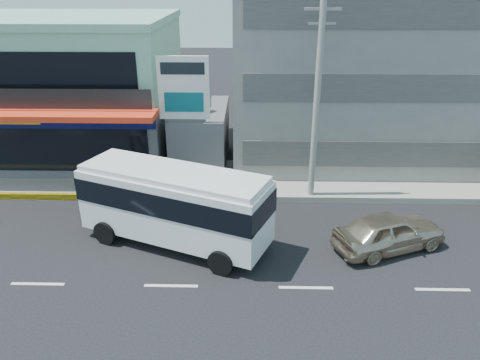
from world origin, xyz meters
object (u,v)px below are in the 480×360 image
Objects in this scene: shop_building at (73,91)px; minibus at (174,201)px; satellite_dish at (198,112)px; concrete_building at (370,39)px; billboard at (184,95)px; sedan at (389,232)px; motorcycle_rider at (110,193)px; utility_pole_near at (317,101)px.

minibus is (7.77, -10.91, -1.99)m from shop_building.
satellite_dish is at bearing 88.36° from minibus.
concrete_building reaches higher than shop_building.
billboard is at bearing 92.52° from minibus.
satellite_dish is at bearing 24.69° from sedan.
satellite_dish reaches higher than sedan.
concrete_building is 11.30m from satellite_dish.
shop_building is at bearing -176.65° from concrete_building.
billboard is 1.44× the size of sedan.
shop_building is 20.33m from sedan.
motorcycle_rider is at bearing -61.78° from shop_building.
utility_pole_near is at bearing -30.96° from satellite_dish.
concrete_building is (18.00, 1.05, 3.00)m from shop_building.
utility_pole_near is (6.00, -3.60, 1.57)m from satellite_dish.
motorcycle_rider is (-3.50, -2.71, -4.26)m from billboard.
billboard reaches higher than satellite_dish.
concrete_building is 3.34× the size of sedan.
utility_pole_near is 1.19× the size of minibus.
sedan is (8.92, -0.25, -1.19)m from minibus.
shop_building is at bearing 154.94° from utility_pole_near.
utility_pole_near reaches higher than billboard.
minibus is 1.76× the size of sedan.
utility_pole_near is 6.88m from sedan.
utility_pole_near is at bearing 5.19° from motorcycle_rider.
minibus is at bearing -130.51° from concrete_building.
utility_pole_near reaches higher than satellite_dish.
shop_building is 13.55m from minibus.
minibus is at bearing -91.64° from satellite_dish.
satellite_dish is at bearing 149.04° from utility_pole_near.
shop_building is at bearing 147.68° from billboard.
billboard is 6.14m from motorcycle_rider.
shop_building is 8.27× the size of satellite_dish.
concrete_building reaches higher than motorcycle_rider.
minibus is at bearing -54.55° from shop_building.
sedan is at bearing -34.90° from billboard.
satellite_dish reaches higher than minibus.
billboard is 3.39× the size of motorcycle_rider.
motorcycle_rider is at bearing -148.71° from concrete_building.
concrete_building is at bearing 49.49° from minibus.
concrete_building is 7.86× the size of motorcycle_rider.
utility_pole_near is at bearing 35.05° from minibus.
shop_building is at bearing 159.79° from satellite_dish.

